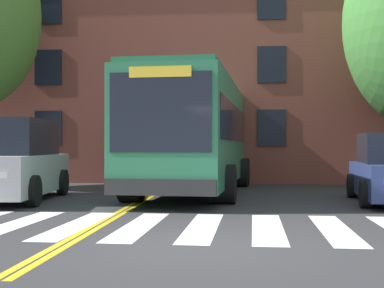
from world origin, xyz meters
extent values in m
plane|color=#303033|center=(0.00, 0.00, 0.00)|extent=(120.00, 120.00, 0.00)
cube|color=white|center=(-3.50, 1.96, 0.00)|extent=(0.65, 3.59, 0.01)
cube|color=white|center=(-2.34, 1.93, 0.00)|extent=(0.65, 3.59, 0.01)
cube|color=white|center=(-1.19, 1.89, 0.00)|extent=(0.65, 3.59, 0.01)
cube|color=white|center=(-0.04, 1.86, 0.00)|extent=(0.65, 3.59, 0.01)
cube|color=white|center=(1.12, 1.83, 0.00)|extent=(0.65, 3.59, 0.01)
cube|color=white|center=(2.27, 1.80, 0.00)|extent=(0.65, 3.59, 0.01)
cube|color=gold|center=(-2.03, 15.85, 0.00)|extent=(0.12, 36.00, 0.01)
cube|color=gold|center=(-1.87, 15.85, 0.00)|extent=(0.12, 36.00, 0.01)
cube|color=#28704C|center=(-0.71, 9.18, 1.84)|extent=(3.28, 10.84, 2.93)
cube|color=black|center=(0.56, 9.09, 2.13)|extent=(0.72, 9.81, 1.06)
cube|color=black|center=(-1.98, 9.27, 2.13)|extent=(0.72, 9.81, 1.06)
cube|color=black|center=(-1.09, 3.83, 2.19)|extent=(2.27, 0.19, 1.76)
cube|color=yellow|center=(-1.09, 3.83, 3.07)|extent=(1.39, 0.13, 0.24)
cube|color=#232326|center=(-1.09, 3.81, 0.56)|extent=(2.47, 0.28, 0.36)
cube|color=#246444|center=(-0.71, 9.18, 3.39)|extent=(3.10, 10.40, 0.16)
cylinder|color=black|center=(0.26, 5.79, 0.50)|extent=(0.63, 1.03, 0.99)
cylinder|color=black|center=(-2.15, 5.96, 0.50)|extent=(0.63, 1.03, 0.99)
cylinder|color=black|center=(0.66, 11.49, 0.50)|extent=(0.63, 1.03, 0.99)
cylinder|color=black|center=(-1.74, 11.66, 0.50)|extent=(0.63, 1.03, 0.99)
cylinder|color=black|center=(0.74, 12.59, 0.50)|extent=(0.63, 1.03, 0.99)
cylinder|color=black|center=(-1.66, 12.76, 0.50)|extent=(0.63, 1.03, 0.99)
cube|color=#B7BABF|center=(-5.38, 6.11, 0.71)|extent=(2.39, 5.10, 1.01)
cube|color=black|center=(-5.38, 6.16, 1.69)|extent=(2.01, 3.21, 0.94)
cube|color=white|center=(-4.56, 3.69, 0.81)|extent=(0.20, 0.06, 0.14)
cylinder|color=black|center=(-4.26, 4.69, 0.38)|extent=(0.30, 0.78, 0.76)
cylinder|color=black|center=(-4.57, 7.73, 0.38)|extent=(0.30, 0.78, 0.76)
cylinder|color=black|center=(3.55, 5.08, 0.33)|extent=(0.28, 0.68, 0.66)
cylinder|color=black|center=(3.80, 7.73, 0.33)|extent=(0.28, 0.68, 0.66)
cube|color=brown|center=(-2.51, 16.48, 4.33)|extent=(32.96, 7.04, 8.66)
cube|color=black|center=(-6.90, 12.94, 2.16)|extent=(1.10, 0.06, 1.40)
cube|color=black|center=(1.89, 12.94, 2.16)|extent=(1.10, 0.06, 1.40)
cube|color=black|center=(-6.90, 12.94, 4.59)|extent=(1.10, 0.06, 1.40)
cube|color=black|center=(1.89, 12.94, 4.59)|extent=(1.10, 0.06, 1.40)
cube|color=black|center=(-6.90, 12.94, 7.01)|extent=(1.10, 0.06, 1.40)
cube|color=black|center=(1.89, 12.94, 7.01)|extent=(1.10, 0.06, 1.40)
camera|label=1|loc=(0.59, -7.67, 1.44)|focal=50.00mm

